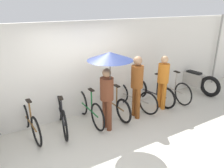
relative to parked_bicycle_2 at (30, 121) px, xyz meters
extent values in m
plane|color=beige|center=(1.46, -1.28, -0.37)|extent=(30.00, 30.00, 0.00)
cube|color=silver|center=(1.46, 0.39, 0.90)|extent=(15.01, 0.12, 2.54)
torus|color=black|center=(-0.04, 0.47, -0.02)|extent=(0.10, 0.69, 0.69)
torus|color=black|center=(0.04, -0.49, -0.02)|extent=(0.10, 0.69, 0.69)
cylinder|color=brown|center=(0.00, -0.01, -0.02)|extent=(0.11, 0.96, 0.04)
cylinder|color=brown|center=(0.01, -0.18, 0.27)|extent=(0.04, 0.04, 0.59)
cube|color=black|center=(0.01, -0.18, 0.59)|extent=(0.10, 0.21, 0.03)
cylinder|color=brown|center=(-0.04, 0.47, 0.31)|extent=(0.04, 0.04, 0.66)
cylinder|color=brown|center=(-0.04, 0.47, 0.64)|extent=(0.44, 0.06, 0.03)
torus|color=black|center=(0.82, 0.39, -0.01)|extent=(0.18, 0.72, 0.72)
torus|color=black|center=(0.64, -0.58, -0.01)|extent=(0.18, 0.72, 0.72)
cylinder|color=black|center=(0.73, -0.09, -0.01)|extent=(0.21, 0.98, 0.04)
cylinder|color=black|center=(0.70, -0.27, 0.26)|extent=(0.04, 0.04, 0.53)
cube|color=black|center=(0.70, -0.27, 0.53)|extent=(0.12, 0.21, 0.03)
cylinder|color=black|center=(0.82, 0.39, 0.30)|extent=(0.04, 0.04, 0.61)
cylinder|color=black|center=(0.82, 0.39, 0.60)|extent=(0.44, 0.11, 0.03)
torus|color=black|center=(1.46, 0.38, -0.01)|extent=(0.05, 0.71, 0.71)
torus|color=black|center=(1.46, -0.61, -0.01)|extent=(0.05, 0.71, 0.71)
cylinder|color=#19662D|center=(1.46, -0.12, -0.01)|extent=(0.04, 0.98, 0.04)
cylinder|color=#19662D|center=(1.46, -0.29, 0.28)|extent=(0.04, 0.04, 0.59)
cube|color=black|center=(1.46, -0.29, 0.59)|extent=(0.09, 0.20, 0.03)
cylinder|color=#19662D|center=(1.46, 0.38, 0.33)|extent=(0.04, 0.04, 0.68)
cylinder|color=#19662D|center=(1.46, 0.38, 0.67)|extent=(0.44, 0.03, 0.03)
torus|color=black|center=(2.18, 0.39, -0.04)|extent=(0.07, 0.66, 0.66)
torus|color=black|center=(2.20, -0.62, -0.04)|extent=(0.07, 0.66, 0.66)
cylinder|color=brown|center=(2.19, -0.12, -0.04)|extent=(0.06, 1.01, 0.04)
cylinder|color=brown|center=(2.19, -0.29, 0.25)|extent=(0.04, 0.04, 0.58)
cube|color=black|center=(2.19, -0.29, 0.55)|extent=(0.10, 0.20, 0.03)
cylinder|color=brown|center=(2.18, 0.39, 0.30)|extent=(0.04, 0.04, 0.68)
cylinder|color=brown|center=(2.18, 0.39, 0.64)|extent=(0.44, 0.04, 0.03)
torus|color=black|center=(2.80, 0.48, -0.03)|extent=(0.20, 0.67, 0.67)
torus|color=black|center=(3.04, -0.59, -0.03)|extent=(0.20, 0.67, 0.67)
cylinder|color=#A59E93|center=(2.92, -0.06, -0.03)|extent=(0.28, 1.07, 0.04)
cylinder|color=#A59E93|center=(2.96, -0.24, 0.24)|extent=(0.04, 0.04, 0.54)
cube|color=black|center=(2.96, -0.24, 0.53)|extent=(0.13, 0.22, 0.03)
cylinder|color=#A59E93|center=(2.80, 0.48, 0.32)|extent=(0.04, 0.04, 0.70)
cylinder|color=#A59E93|center=(2.80, 0.48, 0.67)|extent=(0.43, 0.13, 0.03)
torus|color=black|center=(3.56, 0.50, -0.04)|extent=(0.17, 0.67, 0.67)
torus|color=black|center=(3.74, -0.57, -0.04)|extent=(0.17, 0.67, 0.67)
cylinder|color=black|center=(3.65, -0.03, -0.04)|extent=(0.21, 1.07, 0.04)
cylinder|color=black|center=(3.68, -0.22, 0.28)|extent=(0.04, 0.04, 0.63)
cube|color=black|center=(3.68, -0.22, 0.61)|extent=(0.12, 0.21, 0.03)
cylinder|color=black|center=(3.56, 0.50, 0.29)|extent=(0.04, 0.04, 0.65)
cylinder|color=black|center=(3.56, 0.50, 0.62)|extent=(0.44, 0.10, 0.03)
torus|color=black|center=(4.41, 0.44, -0.01)|extent=(0.08, 0.71, 0.71)
torus|color=black|center=(4.35, -0.65, -0.01)|extent=(0.08, 0.71, 0.71)
cylinder|color=#A59E93|center=(4.38, -0.10, -0.01)|extent=(0.09, 1.09, 0.04)
cylinder|color=#A59E93|center=(4.37, -0.29, 0.29)|extent=(0.04, 0.04, 0.60)
cube|color=black|center=(4.37, -0.29, 0.60)|extent=(0.10, 0.20, 0.03)
cylinder|color=#A59E93|center=(4.41, 0.44, 0.29)|extent=(0.04, 0.04, 0.61)
cylinder|color=#A59E93|center=(4.41, 0.44, 0.60)|extent=(0.44, 0.05, 0.03)
cylinder|color=brown|center=(1.69, -0.57, 0.03)|extent=(0.13, 0.13, 0.79)
cylinder|color=brown|center=(1.70, -0.75, 0.03)|extent=(0.13, 0.13, 0.79)
cylinder|color=brown|center=(1.69, -0.66, 0.69)|extent=(0.32, 0.32, 0.54)
sphere|color=tan|center=(1.69, -0.66, 1.09)|extent=(0.21, 0.21, 0.21)
cylinder|color=#332D28|center=(1.70, -0.80, 1.07)|extent=(0.02, 0.02, 0.69)
cone|color=#19234C|center=(1.70, -0.80, 1.50)|extent=(1.01, 1.01, 0.18)
cylinder|color=brown|center=(2.68, -0.44, 0.06)|extent=(0.13, 0.13, 0.87)
cylinder|color=brown|center=(2.65, -0.62, 0.06)|extent=(0.13, 0.13, 0.87)
cylinder|color=brown|center=(2.67, -0.53, 0.79)|extent=(0.32, 0.32, 0.59)
sphere|color=#997051|center=(2.67, -0.53, 1.22)|extent=(0.23, 0.23, 0.23)
cylinder|color=#C66B1E|center=(3.64, -0.38, 0.04)|extent=(0.13, 0.13, 0.81)
cylinder|color=#C66B1E|center=(3.64, -0.56, 0.04)|extent=(0.13, 0.13, 0.81)
cylinder|color=#C66B1E|center=(3.64, -0.47, 0.71)|extent=(0.32, 0.32, 0.55)
sphere|color=tan|center=(3.64, -0.47, 1.11)|extent=(0.21, 0.21, 0.21)
torus|color=black|center=(5.48, 0.64, -0.01)|extent=(0.21, 0.72, 0.71)
torus|color=black|center=(5.63, -0.64, -0.01)|extent=(0.21, 0.72, 0.71)
cube|color=#ADA89E|center=(5.55, 0.00, 0.07)|extent=(0.32, 0.73, 0.44)
cube|color=black|center=(5.55, 0.00, 0.32)|extent=(0.28, 0.52, 0.06)
cylinder|color=#B2B2B7|center=(5.48, 0.64, 0.54)|extent=(0.58, 0.10, 0.03)
cylinder|color=gray|center=(6.94, 0.20, 0.92)|extent=(0.07, 0.07, 2.58)
camera|label=1|loc=(-0.62, -4.81, 2.56)|focal=35.00mm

